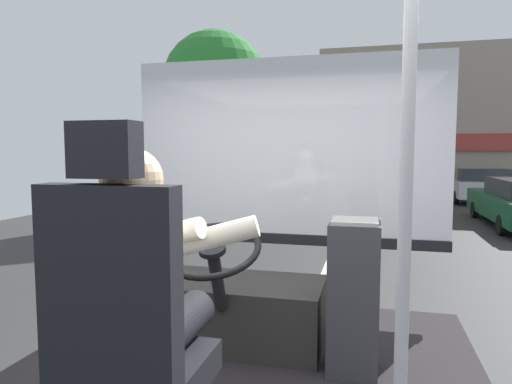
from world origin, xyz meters
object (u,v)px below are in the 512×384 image
at_px(driver_seat, 127,340).
at_px(handrail_pole, 405,216).
at_px(steering_console, 235,309).
at_px(bus_driver, 142,280).
at_px(parked_car_white, 478,184).
at_px(parked_car_black, 452,176).
at_px(fare_box, 354,297).

distance_m(driver_seat, handrail_pole, 1.04).
relative_size(steering_console, handrail_pole, 0.54).
height_order(driver_seat, bus_driver, driver_seat).
relative_size(parked_car_white, parked_car_black, 0.97).
bearing_deg(handrail_pole, bus_driver, -179.75).
relative_size(handrail_pole, parked_car_black, 0.49).
distance_m(bus_driver, fare_box, 1.27).
bearing_deg(parked_car_black, fare_box, -100.23).
relative_size(bus_driver, fare_box, 0.93).
bearing_deg(steering_console, handrail_pole, -51.68).
relative_size(driver_seat, steering_console, 1.19).
xyz_separation_m(driver_seat, fare_box, (0.74, 1.10, -0.13)).
bearing_deg(driver_seat, fare_box, 56.15).
height_order(handrail_pole, parked_car_black, handrail_pole).
bearing_deg(fare_box, steering_console, 165.17).
relative_size(steering_console, parked_car_white, 0.27).
height_order(bus_driver, parked_car_white, bus_driver).
distance_m(fare_box, parked_car_black, 21.72).
relative_size(steering_console, parked_car_black, 0.27).
bearing_deg(handrail_pole, fare_box, 100.92).
bearing_deg(driver_seat, parked_car_white, 74.75).
bearing_deg(handrail_pole, parked_car_black, 80.68).
bearing_deg(bus_driver, fare_box, 53.05).
bearing_deg(bus_driver, driver_seat, -90.00).
height_order(steering_console, parked_car_white, steering_console).
bearing_deg(handrail_pole, driver_seat, -172.41).
bearing_deg(steering_console, parked_car_white, 73.56).
bearing_deg(driver_seat, steering_console, 90.00).
height_order(handrail_pole, parked_car_white, handrail_pole).
relative_size(driver_seat, handrail_pole, 0.65).
height_order(steering_console, parked_car_black, steering_console).
distance_m(driver_seat, parked_car_black, 22.94).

